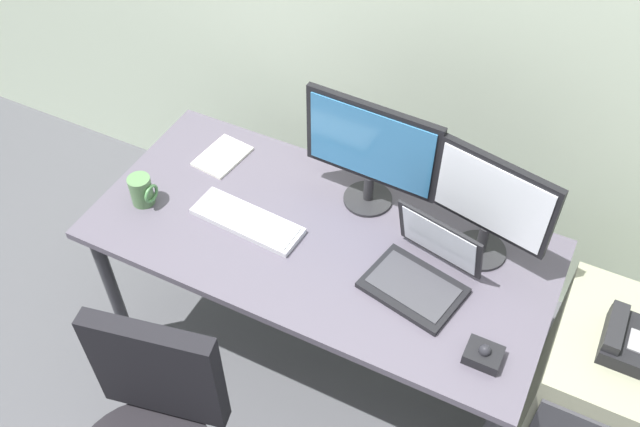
# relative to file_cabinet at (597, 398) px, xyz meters

# --- Properties ---
(ground_plane) EXTENTS (8.00, 8.00, 0.00)m
(ground_plane) POSITION_rel_file_cabinet_xyz_m (-1.05, -0.05, -0.34)
(ground_plane) COLOR #494A4E
(desk) EXTENTS (1.63, 0.77, 0.71)m
(desk) POSITION_rel_file_cabinet_xyz_m (-1.05, -0.05, 0.29)
(desk) COLOR #514B58
(desk) RESTS_ON ground
(file_cabinet) EXTENTS (0.42, 0.53, 0.69)m
(file_cabinet) POSITION_rel_file_cabinet_xyz_m (0.00, 0.00, 0.00)
(file_cabinet) COLOR gray
(file_cabinet) RESTS_ON ground
(desk_phone) EXTENTS (0.17, 0.20, 0.09)m
(desk_phone) POSITION_rel_file_cabinet_xyz_m (-0.01, -0.02, 0.38)
(desk_phone) COLOR black
(desk_phone) RESTS_ON file_cabinet
(monitor_main) EXTENTS (0.50, 0.18, 0.44)m
(monitor_main) POSITION_rel_file_cabinet_xyz_m (-0.97, 0.19, 0.61)
(monitor_main) COLOR #262628
(monitor_main) RESTS_ON desk
(monitor_side) EXTENTS (0.41, 0.18, 0.42)m
(monitor_side) POSITION_rel_file_cabinet_xyz_m (-0.53, 0.13, 0.60)
(monitor_side) COLOR #262628
(monitor_side) RESTS_ON desk
(keyboard) EXTENTS (0.42, 0.16, 0.03)m
(keyboard) POSITION_rel_file_cabinet_xyz_m (-1.31, -0.11, 0.37)
(keyboard) COLOR silver
(keyboard) RESTS_ON desk
(laptop) EXTENTS (0.36, 0.34, 0.23)m
(laptop) POSITION_rel_file_cabinet_xyz_m (-0.67, -0.07, 0.41)
(laptop) COLOR black
(laptop) RESTS_ON desk
(trackball_mouse) EXTENTS (0.11, 0.09, 0.07)m
(trackball_mouse) POSITION_rel_file_cabinet_xyz_m (-0.39, -0.27, 0.38)
(trackball_mouse) COLOR black
(trackball_mouse) RESTS_ON desk
(coffee_mug) EXTENTS (0.09, 0.08, 0.12)m
(coffee_mug) POSITION_rel_file_cabinet_xyz_m (-1.70, -0.18, 0.42)
(coffee_mug) COLOR #52794A
(coffee_mug) RESTS_ON desk
(paper_notepad) EXTENTS (0.17, 0.22, 0.01)m
(paper_notepad) POSITION_rel_file_cabinet_xyz_m (-1.58, 0.15, 0.37)
(paper_notepad) COLOR white
(paper_notepad) RESTS_ON desk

